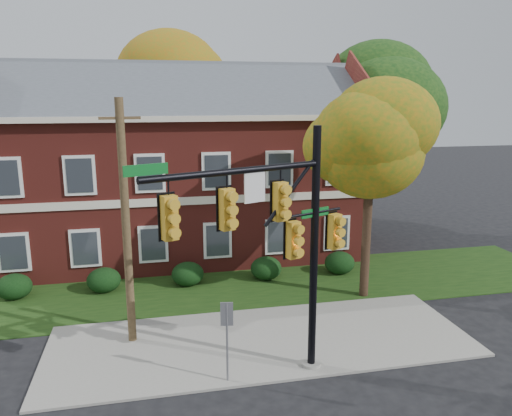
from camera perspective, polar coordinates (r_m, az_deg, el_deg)
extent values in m
plane|color=black|center=(16.46, 1.48, -16.65)|extent=(120.00, 120.00, 0.00)
cube|color=gray|center=(17.29, 0.67, -14.95)|extent=(14.00, 5.00, 0.08)
cube|color=#193811|center=(21.77, -2.31, -9.03)|extent=(30.00, 6.00, 0.04)
cube|color=maroon|center=(26.37, -8.93, 2.54)|extent=(18.00, 8.00, 7.00)
cube|color=beige|center=(26.00, -9.21, 10.42)|extent=(18.80, 8.80, 0.24)
cube|color=beige|center=(22.42, -8.30, 0.79)|extent=(18.00, 0.12, 0.35)
ellipsoid|color=black|center=(22.66, -25.93, -8.09)|extent=(1.40, 1.26, 1.05)
ellipsoid|color=black|center=(22.06, -17.00, -7.89)|extent=(1.40, 1.26, 1.05)
ellipsoid|color=black|center=(22.01, -7.82, -7.48)|extent=(1.40, 1.26, 1.05)
ellipsoid|color=black|center=(22.51, 1.16, -6.90)|extent=(1.40, 1.26, 1.05)
ellipsoid|color=black|center=(23.53, 9.53, -6.20)|extent=(1.40, 1.26, 1.05)
cylinder|color=black|center=(20.49, 12.54, -2.29)|extent=(0.36, 0.36, 5.76)
ellipsoid|color=#BC6D10|center=(19.89, 13.04, 7.79)|extent=(4.25, 4.25, 3.60)
ellipsoid|color=#BC6D10|center=(19.79, 15.25, 9.39)|extent=(3.50, 3.50, 3.00)
cylinder|color=black|center=(30.02, 12.43, 3.65)|extent=(0.36, 0.36, 7.04)
ellipsoid|color=black|center=(29.67, 12.84, 12.07)|extent=(5.95, 5.95, 5.04)
ellipsoid|color=black|center=(29.58, 14.91, 13.12)|extent=(4.90, 4.90, 4.20)
cylinder|color=black|center=(34.29, -8.10, 5.44)|extent=(0.36, 0.36, 7.68)
ellipsoid|color=#BA5D10|center=(34.03, -8.35, 13.49)|extent=(6.46, 6.46, 5.47)
ellipsoid|color=#BA5D10|center=(33.56, -6.64, 14.57)|extent=(5.32, 5.32, 4.56)
cylinder|color=gray|center=(15.96, 6.32, -17.39)|extent=(0.58, 0.58, 0.17)
cylinder|color=black|center=(14.52, 6.65, -5.13)|extent=(0.30, 0.30, 7.28)
cylinder|color=black|center=(12.39, -2.14, 4.24)|extent=(4.87, 2.14, 0.17)
cylinder|color=black|center=(14.20, 6.78, -0.53)|extent=(1.76, 0.79, 0.08)
cube|color=gold|center=(11.69, -9.85, -1.13)|extent=(0.54, 0.46, 1.21)
cube|color=gold|center=(12.40, -3.32, -0.16)|extent=(0.54, 0.46, 1.21)
cube|color=gold|center=(13.32, 2.80, 0.74)|extent=(0.54, 0.46, 1.21)
cube|color=silver|center=(12.75, -0.15, 2.36)|extent=(0.59, 0.28, 0.78)
cube|color=#0D6421|center=(11.26, -12.48, 4.29)|extent=(0.98, 0.44, 0.25)
cube|color=gold|center=(13.88, 4.28, -3.66)|extent=(0.54, 0.46, 1.21)
cube|color=gold|center=(14.88, 8.97, -2.67)|extent=(0.54, 0.46, 1.21)
cube|color=#0D6421|center=(14.20, 6.78, -0.53)|extent=(0.93, 0.42, 0.24)
cylinder|color=#453420|center=(16.40, -14.62, -2.01)|extent=(0.30, 0.30, 8.03)
cube|color=#453420|center=(15.91, -15.31, 9.89)|extent=(1.25, 0.27, 0.09)
cylinder|color=slate|center=(14.61, -3.31, -15.19)|extent=(0.08, 0.08, 2.46)
cube|color=slate|center=(14.22, -3.36, -12.01)|extent=(0.36, 0.10, 0.69)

